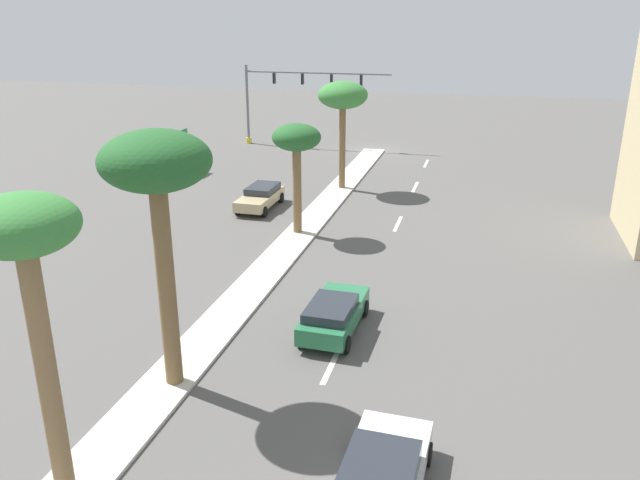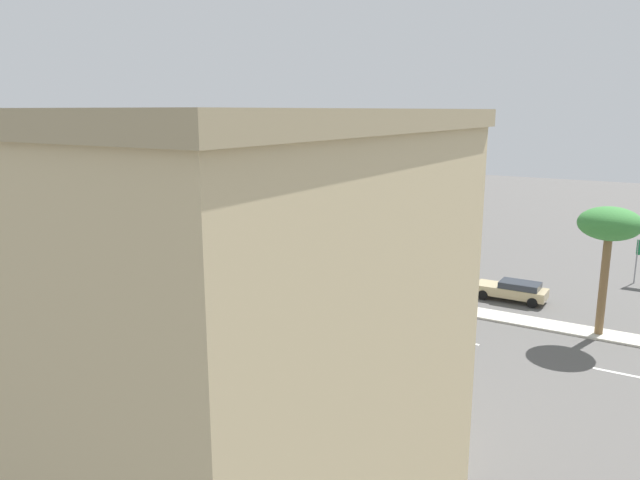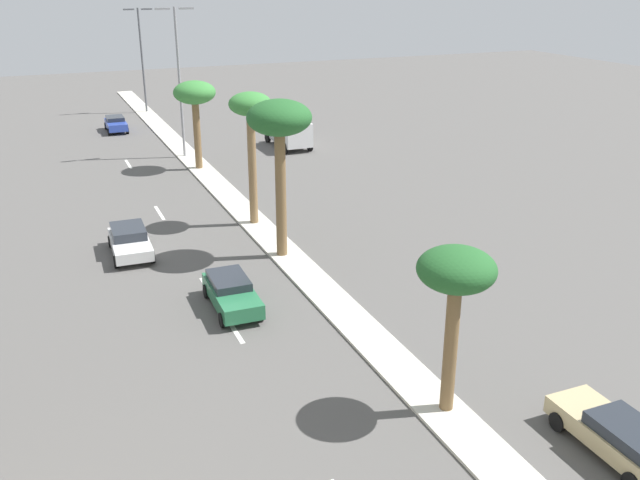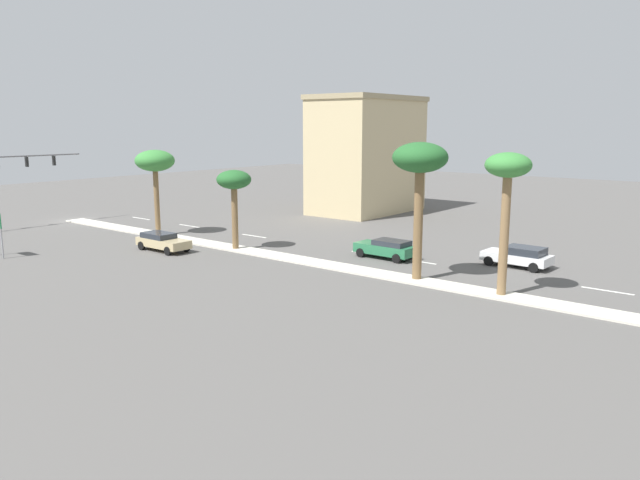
{
  "view_description": "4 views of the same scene",
  "coord_description": "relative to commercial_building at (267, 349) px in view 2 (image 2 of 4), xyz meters",
  "views": [
    {
      "loc": [
        -9.27,
        53.86,
        11.29
      ],
      "look_at": [
        -2.53,
        28.28,
        1.77
      ],
      "focal_mm": 35.52,
      "sensor_mm": 36.0,
      "label": 1
    },
    {
      "loc": [
        -34.56,
        10.15,
        12.14
      ],
      "look_at": [
        -2.19,
        29.85,
        3.89
      ],
      "focal_mm": 33.54,
      "sensor_mm": 36.0,
      "label": 2
    },
    {
      "loc": [
        -11.57,
        6.12,
        13.94
      ],
      "look_at": [
        0.61,
        34.88,
        1.88
      ],
      "focal_mm": 38.89,
      "sensor_mm": 36.0,
      "label": 3
    },
    {
      "loc": [
        31.37,
        55.77,
        9.19
      ],
      "look_at": [
        1.23,
        31.73,
        1.95
      ],
      "focal_mm": 34.48,
      "sensor_mm": 36.0,
      "label": 4
    }
  ],
  "objects": [
    {
      "name": "lane_stripe_rear",
      "position": [
        18.04,
        12.46,
        -6.1
      ],
      "size": [
        0.2,
        2.8,
        0.01
      ],
      "primitive_type": "cube",
      "color": "silver",
      "rests_on": "ground"
    },
    {
      "name": "box_truck",
      "position": [
        31.65,
        41.85,
        -4.79
      ],
      "size": [
        2.51,
        5.58,
        2.4
      ],
      "color": "silver",
      "rests_on": "ground"
    },
    {
      "name": "sedan_white_outboard",
      "position": [
        15.38,
        22.61,
        -5.36
      ],
      "size": [
        2.15,
        4.4,
        1.38
      ],
      "color": "silver",
      "rests_on": "ground"
    },
    {
      "name": "palm_tree_mid",
      "position": [
        22.86,
        24.51,
        0.41
      ],
      "size": [
        2.42,
        2.42,
        7.67
      ],
      "color": "olive",
      "rests_on": "median_curb"
    },
    {
      "name": "lane_stripe_far",
      "position": [
        18.04,
        41.52,
        -6.1
      ],
      "size": [
        0.2,
        2.8,
        0.01
      ],
      "primitive_type": "cube",
      "color": "silver",
      "rests_on": "ground"
    },
    {
      "name": "palm_tree_inboard",
      "position": [
        22.81,
        37.92,
        -0.56
      ],
      "size": [
        3.1,
        3.1,
        6.52
      ],
      "color": "brown",
      "rests_on": "median_curb"
    },
    {
      "name": "commercial_building",
      "position": [
        0.0,
        0.0,
        0.0
      ],
      "size": [
        12.67,
        7.56,
        12.17
      ],
      "color": "#C6B284",
      "rests_on": "ground"
    },
    {
      "name": "palm_tree_far",
      "position": [
        22.83,
        -5.66,
        -0.0
      ],
      "size": [
        3.24,
        3.24,
        7.05
      ],
      "color": "brown",
      "rests_on": "median_curb"
    },
    {
      "name": "ground_plane",
      "position": [
        22.91,
        18.61,
        -6.1
      ],
      "size": [
        160.0,
        160.0,
        0.0
      ],
      "primitive_type": "plane",
      "color": "#565451"
    },
    {
      "name": "sedan_tan_mid",
      "position": [
        26.65,
        -0.06,
        -5.39
      ],
      "size": [
        1.88,
        4.48,
        1.31
      ],
      "color": "tan",
      "rests_on": "ground"
    },
    {
      "name": "street_lamp_right",
      "position": [
        22.62,
        42.04,
        0.62
      ],
      "size": [
        2.9,
        0.24,
        11.48
      ],
      "color": "gray",
      "rests_on": "median_curb"
    },
    {
      "name": "lane_stripe_outboard",
      "position": [
        18.04,
        -7.4,
        -6.1
      ],
      "size": [
        0.2,
        2.8,
        0.01
      ],
      "primitive_type": "cube",
      "color": "silver",
      "rests_on": "ground"
    },
    {
      "name": "palm_tree_center",
      "position": [
        23.07,
        3.98,
        -1.12
      ],
      "size": [
        2.55,
        2.55,
        5.84
      ],
      "color": "brown",
      "rests_on": "median_curb"
    },
    {
      "name": "lane_stripe_center",
      "position": [
        18.04,
        0.93,
        -6.1
      ],
      "size": [
        0.2,
        2.8,
        0.01
      ],
      "primitive_type": "cube",
      "color": "silver",
      "rests_on": "ground"
    },
    {
      "name": "median_curb",
      "position": [
        22.91,
        29.3,
        -6.04
      ],
      "size": [
        1.8,
        96.26,
        0.12
      ],
      "primitive_type": "cube",
      "color": "beige",
      "rests_on": "ground"
    },
    {
      "name": "lane_stripe_inboard",
      "position": [
        18.04,
        16.63,
        -6.1
      ],
      "size": [
        0.2,
        2.8,
        0.01
      ],
      "primitive_type": "cube",
      "color": "silver",
      "rests_on": "ground"
    },
    {
      "name": "lane_stripe_trailing",
      "position": [
        18.04,
        28.75,
        -6.1
      ],
      "size": [
        0.2,
        2.8,
        0.01
      ],
      "primitive_type": "cube",
      "color": "silver",
      "rests_on": "ground"
    },
    {
      "name": "palm_tree_rear",
      "position": [
        22.67,
        19.15,
        0.86
      ],
      "size": [
        3.24,
        3.24,
        8.11
      ],
      "color": "brown",
      "rests_on": "median_curb"
    },
    {
      "name": "sedan_green_front",
      "position": [
        18.55,
        14.38,
        -5.37
      ],
      "size": [
        1.98,
        4.36,
        1.34
      ],
      "color": "#287047",
      "rests_on": "ground"
    }
  ]
}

